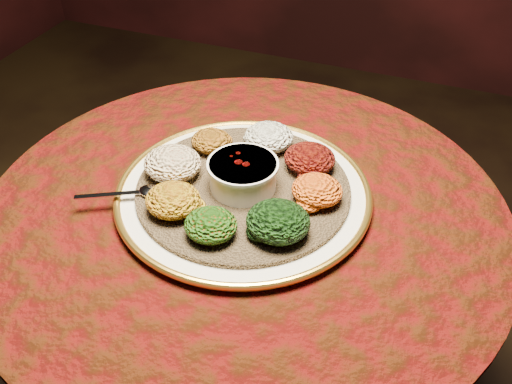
% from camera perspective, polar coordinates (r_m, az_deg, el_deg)
% --- Properties ---
extents(table, '(0.96, 0.96, 0.73)m').
position_cam_1_polar(table, '(1.17, -1.05, -7.92)').
color(table, black).
rests_on(table, ground).
extents(platter, '(0.47, 0.47, 0.02)m').
position_cam_1_polar(platter, '(1.05, -1.28, -0.12)').
color(platter, silver).
rests_on(platter, table).
extents(injera, '(0.52, 0.52, 0.01)m').
position_cam_1_polar(injera, '(1.04, -1.29, 0.34)').
color(injera, brown).
rests_on(injera, platter).
extents(stew_bowl, '(0.13, 0.13, 0.05)m').
position_cam_1_polar(stew_bowl, '(1.02, -1.32, 1.90)').
color(stew_bowl, silver).
rests_on(stew_bowl, injera).
extents(spoon, '(0.15, 0.09, 0.01)m').
position_cam_1_polar(spoon, '(1.03, -11.04, 0.03)').
color(spoon, silver).
rests_on(spoon, injera).
extents(portion_ayib, '(0.10, 0.09, 0.05)m').
position_cam_1_polar(portion_ayib, '(1.12, 1.30, 5.53)').
color(portion_ayib, white).
rests_on(portion_ayib, injera).
extents(portion_kitfo, '(0.10, 0.09, 0.05)m').
position_cam_1_polar(portion_kitfo, '(1.07, 5.39, 3.35)').
color(portion_kitfo, black).
rests_on(portion_kitfo, injera).
extents(portion_tikil, '(0.09, 0.09, 0.04)m').
position_cam_1_polar(portion_tikil, '(1.00, 6.12, 0.18)').
color(portion_tikil, '#C67210').
rests_on(portion_tikil, injera).
extents(portion_gomen, '(0.11, 0.10, 0.05)m').
position_cam_1_polar(portion_gomen, '(0.93, 2.23, -2.95)').
color(portion_gomen, black).
rests_on(portion_gomen, injera).
extents(portion_mixveg, '(0.09, 0.08, 0.04)m').
position_cam_1_polar(portion_mixveg, '(0.93, -4.55, -3.31)').
color(portion_mixveg, '#9E250A').
rests_on(portion_mixveg, injera).
extents(portion_kik, '(0.10, 0.09, 0.05)m').
position_cam_1_polar(portion_kik, '(0.98, -8.30, -0.81)').
color(portion_kik, '#B0820F').
rests_on(portion_kik, injera).
extents(portion_timatim, '(0.11, 0.10, 0.05)m').
position_cam_1_polar(portion_timatim, '(1.06, -8.34, 2.86)').
color(portion_timatim, maroon).
rests_on(portion_timatim, injera).
extents(portion_shiro, '(0.08, 0.08, 0.04)m').
position_cam_1_polar(portion_shiro, '(1.12, -4.51, 5.12)').
color(portion_shiro, brown).
rests_on(portion_shiro, injera).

